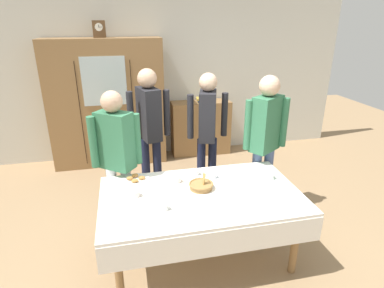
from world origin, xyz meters
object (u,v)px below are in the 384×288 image
Objects in this scene: tea_cup_near_left at (177,180)px; spoon_near_left at (165,223)px; spoon_near_right at (230,183)px; tea_cup_front_edge at (196,173)px; person_behind_table_right at (149,123)px; book_stack at (201,100)px; spoon_mid_left at (241,172)px; person_near_right_end at (265,134)px; pastry_plate at (136,179)px; bookshelf_low at (201,128)px; tea_cup_far_left at (213,176)px; dining_table at (202,203)px; bread_basket at (201,185)px; person_behind_table_left at (207,125)px; person_beside_shelf at (116,151)px; tea_cup_far_right at (136,194)px; tea_cup_mid_right at (164,208)px; tea_cup_center at (271,177)px; mantel_clock at (99,29)px; wall_cabinet at (107,104)px.

spoon_near_left is (-0.22, -0.65, -0.02)m from tea_cup_near_left.
spoon_near_right is at bearing 35.97° from spoon_near_left.
tea_cup_front_edge is 1.00m from person_behind_table_right.
book_stack is 1.73× the size of spoon_mid_left.
person_behind_table_right reaches higher than person_near_right_end.
person_near_right_end is at bearing -26.75° from person_behind_table_right.
book_stack is at bearing 60.88° from pastry_plate.
bookshelf_low reaches higher than tea_cup_far_left.
bread_basket is (0.02, 0.13, 0.12)m from dining_table.
bookshelf_low is at bearing 60.88° from pastry_plate.
dining_table is 1.29m from person_behind_table_left.
person_behind_table_left is (0.76, 1.54, 0.29)m from spoon_near_left.
tea_cup_far_left is 0.34m from spoon_mid_left.
book_stack is 0.13× the size of person_beside_shelf.
person_near_right_end reaches higher than bookshelf_low.
spoon_near_right is (0.33, 0.17, 0.09)m from dining_table.
tea_cup_far_right is at bearing -154.54° from tea_cup_front_edge.
spoon_near_right is at bearing -58.21° from person_behind_table_right.
tea_cup_far_right and tea_cup_mid_right have the same top height.
tea_cup_far_right is 1.23m from person_behind_table_right.
tea_cup_center is at bearing 2.48° from bread_basket.
person_near_right_end is (0.13, 0.48, 0.29)m from tea_cup_center.
tea_cup_far_right is (-1.25, -2.53, -0.22)m from book_stack.
tea_cup_mid_right is at bearing -64.45° from person_beside_shelf.
mantel_clock is 1.78m from person_behind_table_right.
wall_cabinet reaches higher than person_behind_table_right.
tea_cup_near_left reaches higher than spoon_near_right.
person_behind_table_left reaches higher than bookshelf_low.
tea_cup_center and tea_cup_far_left have the same top height.
pastry_plate is (-0.61, 0.30, -0.02)m from bread_basket.
pastry_plate is 1.54m from person_near_right_end.
tea_cup_mid_right is at bearing -50.75° from tea_cup_far_right.
tea_cup_far_left is 0.92m from person_behind_table_left.
bookshelf_low is 7.80× the size of tea_cup_mid_right.
book_stack reaches higher than pastry_plate.
person_beside_shelf is at bearing -179.53° from person_near_right_end.
spoon_mid_left is at bearing -56.83° from mantel_clock.
bookshelf_low is 0.63× the size of person_beside_shelf.
pastry_plate is (0.02, 0.32, -0.01)m from tea_cup_far_right.
dining_table is 0.37m from tea_cup_near_left.
tea_cup_far_right is 0.08× the size of person_near_right_end.
pastry_plate is 0.17× the size of person_behind_table_left.
spoon_mid_left is at bearing -45.14° from person_behind_table_right.
wall_cabinet reaches higher than tea_cup_near_left.
tea_cup_far_left is 1.04m from person_beside_shelf.
mantel_clock is 2.02× the size of spoon_near_right.
dining_table is 0.54m from spoon_near_left.
bread_basket is 0.14× the size of person_behind_table_right.
dining_table is at bearing -152.15° from spoon_near_right.
person_beside_shelf reaches higher than tea_cup_front_edge.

